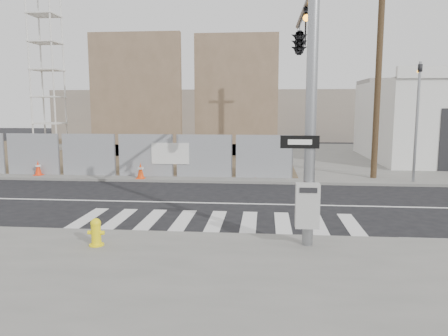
# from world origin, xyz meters

# --- Properties ---
(ground) EXTENTS (100.00, 100.00, 0.00)m
(ground) POSITION_xyz_m (0.00, 0.00, 0.00)
(ground) COLOR black
(ground) RESTS_ON ground
(sidewalk_far) EXTENTS (50.00, 20.00, 0.12)m
(sidewalk_far) POSITION_xyz_m (0.00, 14.00, 0.06)
(sidewalk_far) COLOR slate
(sidewalk_far) RESTS_ON ground
(signal_pole) EXTENTS (0.96, 5.87, 7.00)m
(signal_pole) POSITION_xyz_m (2.49, -2.05, 4.78)
(signal_pole) COLOR gray
(signal_pole) RESTS_ON sidewalk_near
(far_signal_pole) EXTENTS (0.16, 0.20, 5.60)m
(far_signal_pole) POSITION_xyz_m (8.00, 4.60, 3.48)
(far_signal_pole) COLOR gray
(far_signal_pole) RESTS_ON sidewalk_far
(chain_link_fence) EXTENTS (24.60, 0.04, 2.00)m
(chain_link_fence) POSITION_xyz_m (-10.00, 5.00, 1.12)
(chain_link_fence) COLOR gray
(chain_link_fence) RESTS_ON sidewalk_far
(concrete_wall_left) EXTENTS (6.00, 1.30, 8.00)m
(concrete_wall_left) POSITION_xyz_m (-7.00, 13.08, 3.38)
(concrete_wall_left) COLOR brown
(concrete_wall_left) RESTS_ON sidewalk_far
(concrete_wall_right) EXTENTS (5.50, 1.30, 8.00)m
(concrete_wall_right) POSITION_xyz_m (-0.50, 14.08, 3.38)
(concrete_wall_right) COLOR brown
(concrete_wall_right) RESTS_ON sidewalk_far
(crane_tower) EXTENTS (2.60, 2.60, 18.15)m
(crane_tower) POSITION_xyz_m (-15.00, 17.00, 9.02)
(crane_tower) COLOR slate
(crane_tower) RESTS_ON sidewalk_far
(utility_pole_right) EXTENTS (1.60, 0.28, 10.00)m
(utility_pole_right) POSITION_xyz_m (6.50, 5.50, 5.20)
(utility_pole_right) COLOR #483721
(utility_pole_right) RESTS_ON sidewalk_far
(fire_hydrant) EXTENTS (0.42, 0.39, 0.67)m
(fire_hydrant) POSITION_xyz_m (-2.56, -5.35, 0.45)
(fire_hydrant) COLOR yellow
(fire_hydrant) RESTS_ON sidewalk_near
(traffic_cone_b) EXTENTS (0.44, 0.44, 0.72)m
(traffic_cone_b) POSITION_xyz_m (-9.46, 4.75, 0.47)
(traffic_cone_b) COLOR #FF350D
(traffic_cone_b) RESTS_ON sidewalk_far
(traffic_cone_c) EXTENTS (0.39, 0.39, 0.75)m
(traffic_cone_c) POSITION_xyz_m (-4.26, 4.28, 0.48)
(traffic_cone_c) COLOR #FF460D
(traffic_cone_c) RESTS_ON sidewalk_far
(traffic_cone_d) EXTENTS (0.46, 0.46, 0.68)m
(traffic_cone_d) POSITION_xyz_m (0.94, 5.20, 0.45)
(traffic_cone_d) COLOR red
(traffic_cone_d) RESTS_ON sidewalk_far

